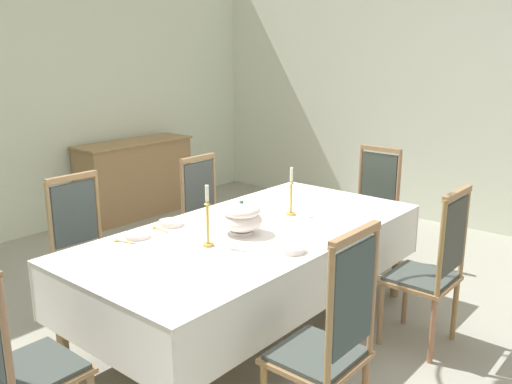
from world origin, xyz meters
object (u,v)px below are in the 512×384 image
dining_table (253,239)px  candlestick_west (208,221)px  chair_north_b (209,213)px  chair_north_a (87,249)px  chair_south_a (329,340)px  chair_south_b (431,268)px  candlestick_east (291,196)px  sideboard (136,178)px  spoon_secondary (118,241)px  spoon_primary (156,228)px  bowl_far_left (291,249)px  soup_tureen (241,217)px  bowl_near_left (171,222)px  chair_head_west (18,360)px  bowl_near_right (136,235)px  chair_head_east (371,206)px

dining_table → candlestick_west: bearing=-180.0°
chair_north_b → chair_north_a: bearing=-0.1°
chair_south_a → chair_south_b: (1.24, 0.00, -0.02)m
chair_south_b → candlestick_east: 1.09m
candlestick_east → sideboard: candlestick_east is taller
spoon_secondary → sideboard: (2.00, 2.42, -0.31)m
candlestick_west → spoon_primary: bearing=88.9°
bowl_far_left → chair_north_a: bearing=107.4°
chair_south_a → chair_south_b: size_ratio=1.06×
bowl_far_left → candlestick_west: bearing=118.6°
soup_tureen → chair_south_a: bearing=-117.1°
bowl_near_left → spoon_secondary: bowl_near_left is taller
chair_north_a → candlestick_east: size_ratio=3.05×
bowl_near_left → spoon_primary: bowl_near_left is taller
candlestick_east → spoon_secondary: size_ratio=2.05×
chair_head_west → dining_table: bearing=90.0°
spoon_primary → spoon_secondary: same height
dining_table → chair_head_west: chair_head_west is taller
chair_north_b → bowl_near_right: size_ratio=6.21×
chair_north_b → candlestick_west: 1.50m
sideboard → dining_table: bearing=66.7°
chair_south_a → chair_head_west: 1.46m
dining_table → bowl_far_left: 0.50m
sideboard → chair_south_b: bearing=80.5°
candlestick_east → sideboard: size_ratio=0.25×
chair_north_a → chair_south_b: (1.24, -2.04, 0.01)m
chair_south_b → bowl_near_right: 1.94m
chair_north_a → soup_tureen: chair_north_a is taller
soup_tureen → spoon_primary: size_ratio=1.60×
soup_tureen → bowl_far_left: size_ratio=1.69×
spoon_primary → chair_north_a: bearing=114.8°
candlestick_west → spoon_secondary: 0.60m
chair_head_east → dining_table: bearing=90.0°
spoon_primary → candlestick_east: bearing=-29.8°
chair_head_east → bowl_far_left: (-1.86, -0.46, 0.23)m
chair_head_west → sideboard: bearing=134.8°
chair_head_west → soup_tureen: (1.56, -0.00, 0.32)m
soup_tureen → sideboard: soup_tureen is taller
chair_south_b → sideboard: chair_south_b is taller
chair_north_a → bowl_far_left: chair_north_a is taller
chair_north_a → bowl_near_right: 0.60m
soup_tureen → bowl_near_left: soup_tureen is taller
dining_table → bowl_far_left: size_ratio=15.05×
chair_south_a → bowl_far_left: chair_south_a is taller
bowl_near_left → sideboard: (1.57, 2.43, -0.33)m
candlestick_east → chair_head_east: bearing=0.0°
chair_south_b → bowl_near_right: chair_south_b is taller
chair_head_west → bowl_near_left: size_ratio=6.51×
candlestick_east → bowl_near_right: size_ratio=2.12×
chair_south_b → candlestick_west: (-1.03, 1.02, 0.36)m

